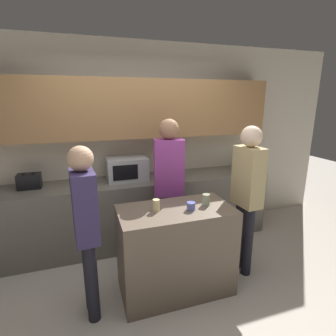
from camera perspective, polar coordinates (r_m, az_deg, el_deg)
ground_plane at (r=2.81m, az=1.46°, el=-28.95°), size 14.00×14.00×0.00m
back_wall at (r=3.66m, az=-7.21°, el=8.24°), size 6.40×0.40×2.70m
back_counter at (r=3.69m, az=-5.84°, el=-9.20°), size 3.60×0.62×0.90m
kitchen_island at (r=2.80m, az=1.67°, el=-17.39°), size 1.13×0.60×0.91m
microwave at (r=3.52m, az=-8.93°, el=-0.12°), size 0.52×0.39×0.30m
toaster at (r=3.55m, az=-27.95°, el=-2.54°), size 0.26×0.16×0.18m
potted_plant at (r=4.11m, az=14.84°, el=2.41°), size 0.14×0.14×0.39m
bottle_0 at (r=3.50m, az=-0.60°, el=-0.94°), size 0.09×0.09×0.25m
bottle_1 at (r=3.56m, az=0.64°, el=-0.23°), size 0.08×0.08×0.32m
bottle_2 at (r=3.56m, az=2.73°, el=-0.41°), size 0.08×0.08×0.29m
cup_0 at (r=2.56m, az=5.02°, el=-8.26°), size 0.08×0.08×0.08m
cup_1 at (r=2.69m, az=8.28°, el=-6.83°), size 0.08×0.08×0.11m
cup_2 at (r=2.53m, az=-2.59°, el=-8.09°), size 0.07×0.07×0.11m
person_left at (r=3.08m, az=0.19°, el=-2.35°), size 0.37×0.25×1.74m
person_center at (r=2.38m, az=-17.45°, el=-10.96°), size 0.22×0.35×1.59m
person_right at (r=2.98m, az=16.86°, el=-4.32°), size 0.22×0.35×1.68m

